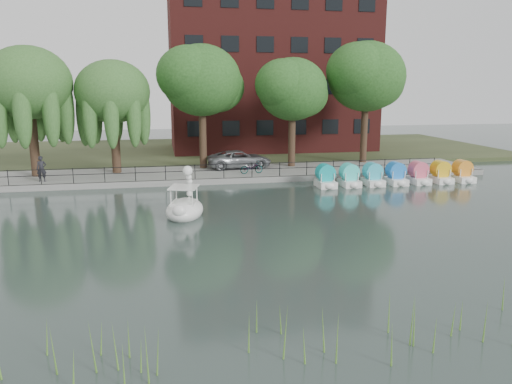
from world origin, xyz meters
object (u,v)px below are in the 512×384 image
object	(u,v)px
swan_boat	(185,206)
bicycle	(252,167)
minivan	(240,158)
pedestrian	(41,167)

from	to	relation	value
swan_boat	bicycle	bearing A→B (deg)	76.67
minivan	bicycle	distance (m)	2.70
swan_boat	minivan	bearing A→B (deg)	83.71
minivan	bicycle	size ratio (longest dim) A/B	3.29
bicycle	swan_boat	world-z (taller)	swan_boat
minivan	swan_boat	world-z (taller)	swan_boat
pedestrian	minivan	bearing A→B (deg)	5.51
minivan	swan_boat	xyz separation A→B (m)	(-4.91, -12.56, -0.63)
swan_boat	pedestrian	bearing A→B (deg)	148.61
pedestrian	swan_boat	size ratio (longest dim) A/B	0.59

